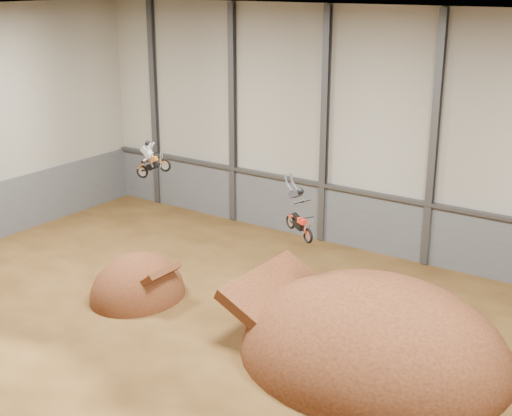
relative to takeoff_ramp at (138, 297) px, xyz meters
The scene contains 13 objects.
floor 7.37m from the takeoff_ramp, 19.64° to the right, with size 40.00×40.00×0.00m, color #432A12.
back_wall 15.94m from the takeoff_ramp, 61.01° to the left, with size 40.00×0.10×14.00m, color #A9A595.
ceiling 15.82m from the takeoff_ramp, 19.64° to the right, with size 40.00×40.00×0.00m, color black.
lower_band_back 14.34m from the takeoff_ramp, 60.81° to the left, with size 39.80×0.18×3.50m, color #585B60.
steel_rail 14.54m from the takeoff_ramp, 60.52° to the left, with size 39.80×0.35×0.20m, color #47494F.
steel_column_0 17.19m from the takeoff_ramp, 128.28° to the left, with size 0.40×0.36×13.90m, color #47494F.
steel_column_1 14.50m from the takeoff_ramp, 103.95° to the left, with size 0.40×0.36×13.90m, color #47494F.
steel_column_2 14.62m from the takeoff_ramp, 73.69° to the left, with size 0.40×0.36×13.90m, color #47494F.
steel_column_3 17.50m from the takeoff_ramp, 50.19° to the left, with size 0.40×0.36×13.90m, color #47494F.
takeoff_ramp is the anchor object (origin of this frame).
landing_ramp 12.49m from the takeoff_ramp, ahead, with size 11.73×10.37×6.77m, color #3E1D0F.
fmx_rider_a 7.43m from the takeoff_ramp, 29.68° to the left, with size 2.01×0.76×1.82m, color #CB6B1E, non-canonical shape.
fmx_rider_b 10.23m from the takeoff_ramp, 12.53° to the left, with size 2.86×0.82×2.46m, color red, non-canonical shape.
Camera 1 is at (16.64, -21.12, 15.49)m, focal length 50.00 mm.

